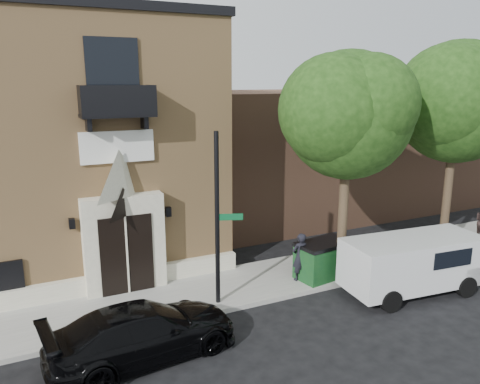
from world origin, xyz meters
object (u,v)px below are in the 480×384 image
at_px(cargo_van, 417,262).
at_px(pedestrian_near, 300,257).
at_px(black_sedan, 144,332).
at_px(street_sign, 218,219).
at_px(fire_hydrant, 343,265).
at_px(dumpster, 324,259).

height_order(cargo_van, pedestrian_near, cargo_van).
bearing_deg(cargo_van, black_sedan, -175.67).
relative_size(cargo_van, street_sign, 0.90).
height_order(fire_hydrant, pedestrian_near, pedestrian_near).
relative_size(black_sedan, street_sign, 0.91).
distance_m(cargo_van, fire_hydrant, 2.53).
relative_size(black_sedan, fire_hydrant, 6.98).
bearing_deg(pedestrian_near, black_sedan, 18.87).
relative_size(black_sedan, cargo_van, 1.01).
xyz_separation_m(street_sign, fire_hydrant, (4.88, 0.06, -2.36)).
bearing_deg(cargo_van, fire_hydrant, 132.03).
height_order(black_sedan, dumpster, dumpster).
xyz_separation_m(cargo_van, pedestrian_near, (-3.15, 2.21, -0.07)).
xyz_separation_m(black_sedan, dumpster, (6.92, 1.93, 0.10)).
relative_size(cargo_van, pedestrian_near, 2.85).
bearing_deg(fire_hydrant, pedestrian_near, 172.08).
bearing_deg(dumpster, pedestrian_near, 164.72).
relative_size(street_sign, pedestrian_near, 3.15).
xyz_separation_m(black_sedan, street_sign, (2.81, 1.74, 2.14)).
height_order(black_sedan, fire_hydrant, black_sedan).
bearing_deg(street_sign, fire_hydrant, 21.72).
bearing_deg(pedestrian_near, dumpster, 173.54).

